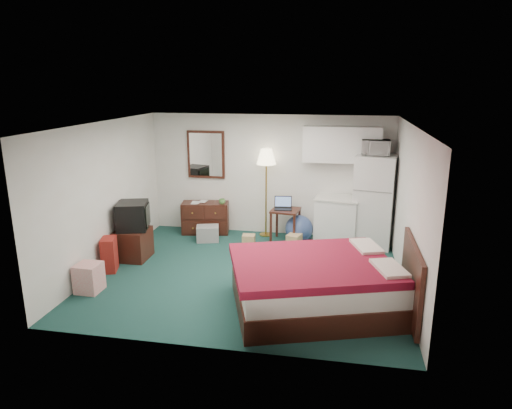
% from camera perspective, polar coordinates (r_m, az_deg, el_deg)
% --- Properties ---
extents(floor, '(5.00, 4.50, 0.01)m').
position_cam_1_polar(floor, '(7.77, -0.98, -8.68)').
color(floor, '#1A403B').
rests_on(floor, ground).
extents(ceiling, '(5.00, 4.50, 0.01)m').
position_cam_1_polar(ceiling, '(7.14, -1.07, 10.00)').
color(ceiling, silver).
rests_on(ceiling, walls).
extents(walls, '(5.01, 4.51, 2.50)m').
position_cam_1_polar(walls, '(7.36, -1.02, 0.26)').
color(walls, silver).
rests_on(walls, floor).
extents(mirror, '(0.80, 0.06, 1.00)m').
position_cam_1_polar(mirror, '(9.71, -6.26, 6.23)').
color(mirror, white).
rests_on(mirror, walls).
extents(upper_cabinets, '(1.50, 0.35, 0.70)m').
position_cam_1_polar(upper_cabinets, '(9.12, 10.66, 7.39)').
color(upper_cabinets, white).
rests_on(upper_cabinets, walls).
extents(headboard, '(0.06, 1.56, 1.00)m').
position_cam_1_polar(headboard, '(6.59, 18.86, -8.85)').
color(headboard, black).
rests_on(headboard, walls).
extents(dresser, '(1.04, 0.61, 0.67)m').
position_cam_1_polar(dresser, '(9.77, -6.33, -1.64)').
color(dresser, black).
rests_on(dresser, floor).
extents(floor_lamp, '(0.48, 0.48, 1.82)m').
position_cam_1_polar(floor_lamp, '(9.40, 1.27, 1.44)').
color(floor_lamp, '#B48B34').
rests_on(floor_lamp, floor).
extents(desk, '(0.59, 0.59, 0.67)m').
position_cam_1_polar(desk, '(9.20, 3.68, -2.62)').
color(desk, black).
rests_on(desk, floor).
extents(exercise_ball, '(0.60, 0.60, 0.56)m').
position_cam_1_polar(exercise_ball, '(9.19, 5.41, -3.06)').
color(exercise_ball, navy).
rests_on(exercise_ball, floor).
extents(kitchen_counter, '(0.91, 0.75, 0.89)m').
position_cam_1_polar(kitchen_counter, '(9.28, 10.09, -1.97)').
color(kitchen_counter, white).
rests_on(kitchen_counter, floor).
extents(fridge, '(0.88, 0.88, 1.80)m').
position_cam_1_polar(fridge, '(9.15, 14.59, 0.47)').
color(fridge, silver).
rests_on(fridge, floor).
extents(bed, '(2.65, 2.33, 0.71)m').
position_cam_1_polar(bed, '(6.60, 7.42, -9.96)').
color(bed, maroon).
rests_on(bed, floor).
extents(tv_stand, '(0.56, 0.61, 0.55)m').
position_cam_1_polar(tv_stand, '(8.63, -15.11, -4.78)').
color(tv_stand, black).
rests_on(tv_stand, floor).
extents(suitcase, '(0.32, 0.41, 0.58)m').
position_cam_1_polar(suitcase, '(8.19, -17.86, -5.96)').
color(suitcase, maroon).
rests_on(suitcase, floor).
extents(retail_box, '(0.36, 0.36, 0.45)m').
position_cam_1_polar(retail_box, '(7.54, -20.16, -8.58)').
color(retail_box, beige).
rests_on(retail_box, floor).
extents(file_bin, '(0.51, 0.44, 0.31)m').
position_cam_1_polar(file_bin, '(9.32, -6.05, -3.62)').
color(file_bin, gray).
rests_on(file_bin, floor).
extents(cardboard_box_a, '(0.26, 0.23, 0.21)m').
position_cam_1_polar(cardboard_box_a, '(9.05, -0.92, -4.44)').
color(cardboard_box_a, '#A9804E').
rests_on(cardboard_box_a, floor).
extents(cardboard_box_b, '(0.31, 0.34, 0.28)m').
position_cam_1_polar(cardboard_box_b, '(8.90, 4.78, -4.60)').
color(cardboard_box_b, '#A9804E').
rests_on(cardboard_box_b, floor).
extents(laptop, '(0.38, 0.32, 0.24)m').
position_cam_1_polar(laptop, '(9.06, 3.40, 0.11)').
color(laptop, black).
rests_on(laptop, desk).
extents(crt_tv, '(0.67, 0.70, 0.50)m').
position_cam_1_polar(crt_tv, '(8.51, -15.17, -1.36)').
color(crt_tv, black).
rests_on(crt_tv, tv_stand).
extents(microwave, '(0.53, 0.30, 0.35)m').
position_cam_1_polar(microwave, '(8.91, 14.73, 7.13)').
color(microwave, silver).
rests_on(microwave, fridge).
extents(book_a, '(0.17, 0.04, 0.23)m').
position_cam_1_polar(book_a, '(9.66, -8.07, 0.86)').
color(book_a, '#A9804E').
rests_on(book_a, dresser).
extents(book_b, '(0.16, 0.04, 0.21)m').
position_cam_1_polar(book_b, '(9.73, -7.11, 0.95)').
color(book_b, '#A9804E').
rests_on(book_b, dresser).
extents(mug, '(0.14, 0.11, 0.14)m').
position_cam_1_polar(mug, '(9.51, -4.25, 0.46)').
color(mug, '#51843F').
rests_on(mug, dresser).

